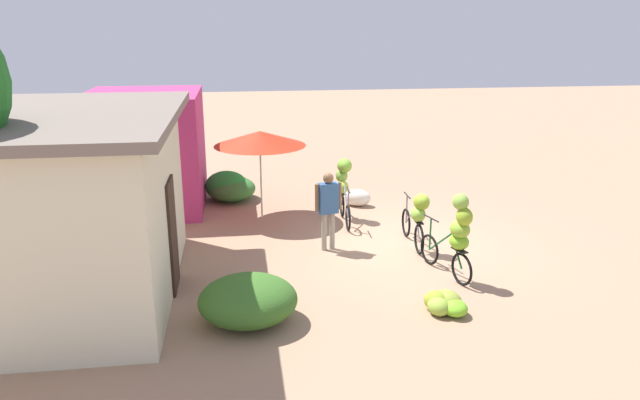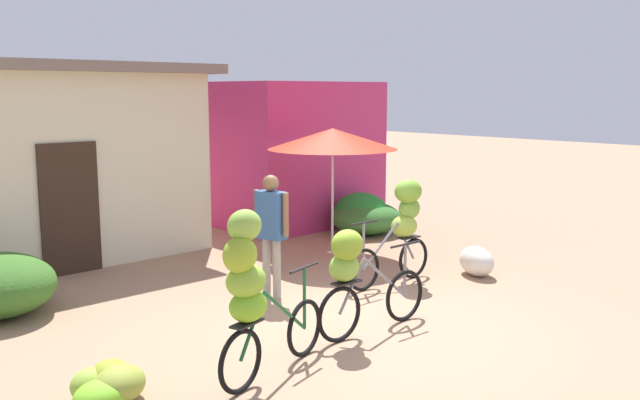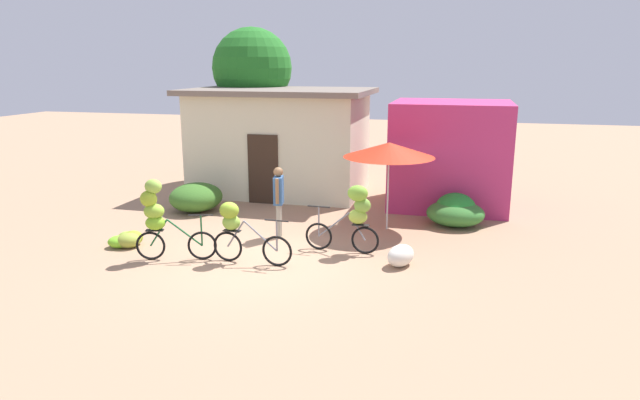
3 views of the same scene
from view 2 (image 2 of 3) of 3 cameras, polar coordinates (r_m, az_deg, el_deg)
ground_plane at (r=8.30m, az=3.35°, el=-10.41°), size 60.00×60.00×0.00m
building_low at (r=12.42m, az=-23.02°, el=3.07°), size 5.56×3.66×3.21m
shop_pink at (r=14.61m, az=-2.81°, el=3.96°), size 3.20×2.80×2.94m
hedge_bush_front_right at (r=13.48m, az=3.42°, el=-1.06°), size 1.02×1.13×0.80m
hedge_bush_mid at (r=13.41m, az=3.84°, el=-1.49°), size 1.43×1.28×0.63m
market_umbrella at (r=11.55m, az=1.05°, el=5.09°), size 2.19×2.19×2.14m
bicycle_leftmost at (r=6.47m, az=-5.65°, el=-7.22°), size 1.63×0.55×1.70m
bicycle_near_pile at (r=7.74m, az=3.02°, el=-6.02°), size 1.71×0.38×1.27m
bicycle_center_loaded at (r=10.04m, az=6.86°, el=-1.71°), size 1.64×0.46×1.50m
banana_pile_on_ground at (r=6.65m, az=-17.19°, el=-14.45°), size 0.82×0.79×0.33m
produce_sack at (r=10.67m, az=12.84°, el=-4.96°), size 0.70×0.82×0.44m
person_vendor at (r=9.18m, az=-4.07°, el=-1.91°), size 0.27×0.57×1.67m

